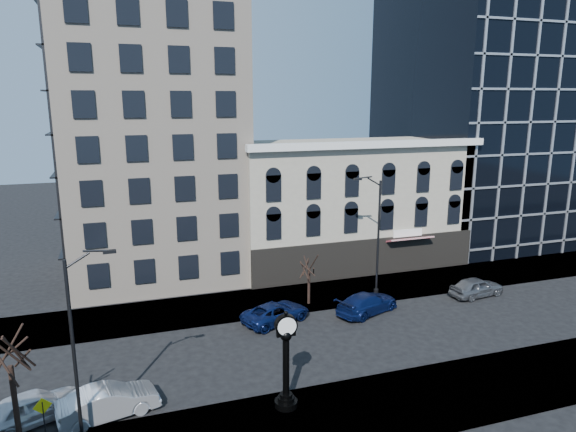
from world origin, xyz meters
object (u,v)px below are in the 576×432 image
object	(u,v)px
warning_sign	(43,413)
car_near_a	(33,407)
car_near_b	(109,402)
street_clock	(286,364)
street_lamp_near	(85,296)

from	to	relation	value
warning_sign	car_near_a	bearing A→B (deg)	92.22
car_near_a	warning_sign	bearing A→B (deg)	177.30
car_near_b	street_clock	bearing A→B (deg)	-116.41
street_clock	warning_sign	xyz separation A→B (m)	(-11.69, 0.40, -0.69)
street_clock	car_near_b	world-z (taller)	street_clock
street_clock	warning_sign	bearing A→B (deg)	-178.78
street_clock	street_lamp_near	distance (m)	10.59
car_near_a	car_near_b	distance (m)	3.70
street_lamp_near	car_near_a	bearing A→B (deg)	137.79
car_near_a	street_lamp_near	bearing A→B (deg)	-150.13
street_lamp_near	car_near_a	world-z (taller)	street_lamp_near
street_clock	warning_sign	distance (m)	11.72
street_clock	car_near_b	distance (m)	9.35
warning_sign	street_clock	bearing A→B (deg)	-18.76
street_clock	car_near_b	xyz separation A→B (m)	(-8.93, 2.18, -1.74)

